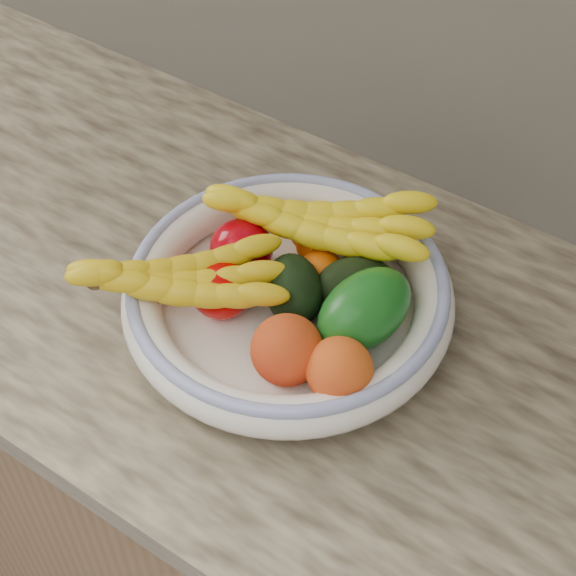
{
  "coord_description": "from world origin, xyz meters",
  "views": [
    {
      "loc": [
        0.38,
        1.09,
        1.72
      ],
      "look_at": [
        0.0,
        1.66,
        0.96
      ],
      "focal_mm": 55.0,
      "sensor_mm": 36.0,
      "label": 1
    }
  ],
  "objects_px": {
    "fruit_bowl": "(288,295)",
    "green_mango": "(365,310)",
    "banana_bunch_front": "(179,283)",
    "banana_bunch_back": "(317,227)"
  },
  "relations": [
    {
      "from": "green_mango",
      "to": "banana_bunch_front",
      "type": "relative_size",
      "value": 0.49
    },
    {
      "from": "fruit_bowl",
      "to": "banana_bunch_front",
      "type": "relative_size",
      "value": 1.5
    },
    {
      "from": "green_mango",
      "to": "banana_bunch_back",
      "type": "relative_size",
      "value": 0.43
    },
    {
      "from": "fruit_bowl",
      "to": "green_mango",
      "type": "height_order",
      "value": "green_mango"
    },
    {
      "from": "fruit_bowl",
      "to": "banana_bunch_front",
      "type": "height_order",
      "value": "banana_bunch_front"
    },
    {
      "from": "green_mango",
      "to": "banana_bunch_back",
      "type": "height_order",
      "value": "green_mango"
    },
    {
      "from": "green_mango",
      "to": "fruit_bowl",
      "type": "bearing_deg",
      "value": -163.36
    },
    {
      "from": "banana_bunch_back",
      "to": "banana_bunch_front",
      "type": "relative_size",
      "value": 1.12
    },
    {
      "from": "green_mango",
      "to": "banana_bunch_front",
      "type": "distance_m",
      "value": 0.21
    },
    {
      "from": "fruit_bowl",
      "to": "banana_bunch_back",
      "type": "height_order",
      "value": "banana_bunch_back"
    }
  ]
}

